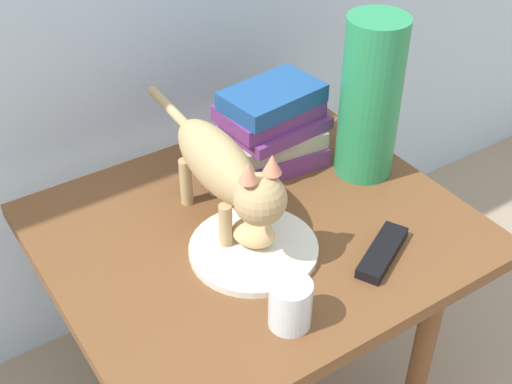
{
  "coord_description": "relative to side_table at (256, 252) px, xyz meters",
  "views": [
    {
      "loc": [
        -0.55,
        -0.83,
        1.36
      ],
      "look_at": [
        0.0,
        0.0,
        0.61
      ],
      "focal_mm": 48.13,
      "sensor_mm": 36.0,
      "label": 1
    }
  ],
  "objects": [
    {
      "name": "side_table",
      "position": [
        0.0,
        0.0,
        0.0
      ],
      "size": [
        0.77,
        0.66,
        0.53
      ],
      "color": "brown",
      "rests_on": "ground"
    },
    {
      "name": "candle_jar",
      "position": [
        -0.09,
        -0.23,
        0.11
      ],
      "size": [
        0.07,
        0.07,
        0.08
      ],
      "color": "silver",
      "rests_on": "side_table"
    },
    {
      "name": "book_stack",
      "position": [
        0.15,
        0.16,
        0.15
      ],
      "size": [
        0.22,
        0.16,
        0.18
      ],
      "color": "#72337A",
      "rests_on": "side_table"
    },
    {
      "name": "plate",
      "position": [
        -0.04,
        -0.06,
        0.08
      ],
      "size": [
        0.23,
        0.23,
        0.01
      ],
      "primitive_type": "cylinder",
      "color": "silver",
      "rests_on": "side_table"
    },
    {
      "name": "tv_remote",
      "position": [
        0.14,
        -0.2,
        0.08
      ],
      "size": [
        0.15,
        0.11,
        0.02
      ],
      "primitive_type": "cube",
      "rotation": [
        0.0,
        0.0,
        0.48
      ],
      "color": "black",
      "rests_on": "side_table"
    },
    {
      "name": "green_vase",
      "position": [
        0.29,
        0.03,
        0.24
      ],
      "size": [
        0.12,
        0.12,
        0.34
      ],
      "primitive_type": "cylinder",
      "color": "#288C51",
      "rests_on": "side_table"
    },
    {
      "name": "bread_roll",
      "position": [
        -0.04,
        -0.05,
        0.11
      ],
      "size": [
        0.09,
        0.1,
        0.05
      ],
      "primitive_type": "ellipsoid",
      "rotation": [
        0.0,
        0.0,
        2.18
      ],
      "color": "#E0BC7A",
      "rests_on": "plate"
    },
    {
      "name": "cat",
      "position": [
        -0.05,
        0.03,
        0.2
      ],
      "size": [
        0.1,
        0.48,
        0.23
      ],
      "color": "tan",
      "rests_on": "side_table"
    }
  ]
}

